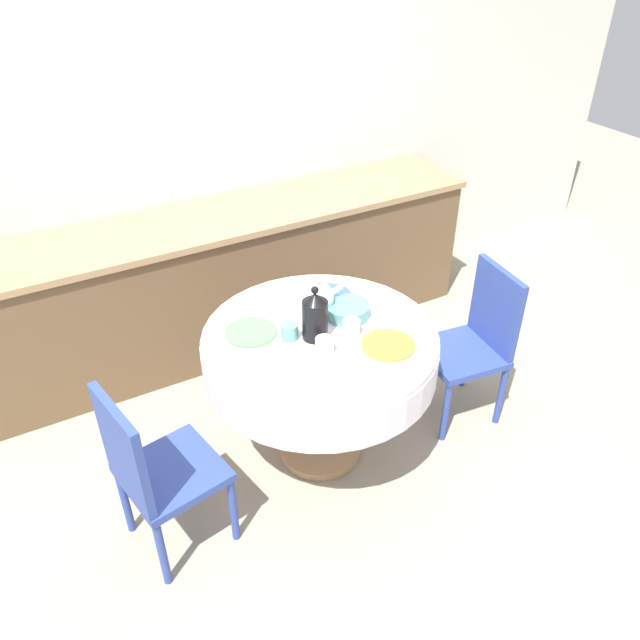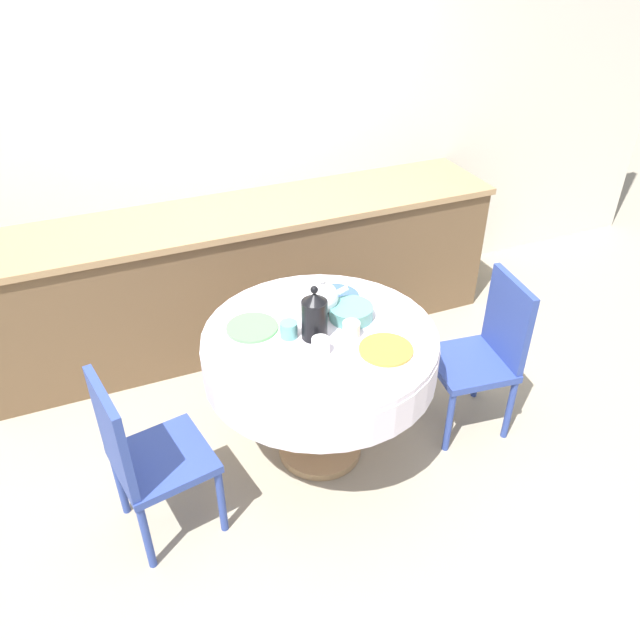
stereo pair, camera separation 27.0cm
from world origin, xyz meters
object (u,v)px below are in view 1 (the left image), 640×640
(chair_right, at_px, (153,469))
(coffee_carafe, at_px, (315,316))
(chair_left, at_px, (475,339))
(teapot, at_px, (318,297))

(chair_right, distance_m, coffee_carafe, 0.96)
(chair_right, bearing_deg, chair_left, 81.35)
(coffee_carafe, bearing_deg, teapot, 56.84)
(chair_left, distance_m, chair_right, 1.79)
(coffee_carafe, relative_size, teapot, 1.25)
(chair_right, relative_size, coffee_carafe, 3.24)
(chair_left, bearing_deg, teapot, 78.75)
(chair_right, xyz_separation_m, teapot, (0.97, 0.32, 0.37))
(chair_right, height_order, teapot, teapot)
(coffee_carafe, xyz_separation_m, teapot, (0.11, 0.17, -0.03))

